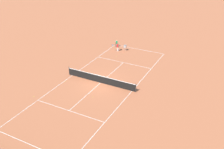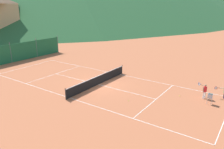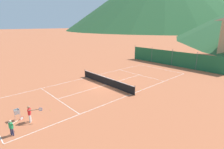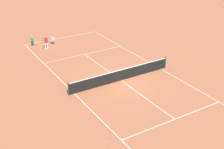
% 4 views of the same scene
% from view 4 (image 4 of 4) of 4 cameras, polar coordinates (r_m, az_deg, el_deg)
% --- Properties ---
extents(ground_plane, '(600.00, 600.00, 0.00)m').
position_cam_4_polar(ground_plane, '(24.95, 1.64, -1.08)').
color(ground_plane, '#B7603D').
extents(court_line_markings, '(8.25, 23.85, 0.01)m').
position_cam_4_polar(court_line_markings, '(24.95, 1.64, -1.08)').
color(court_line_markings, white).
rests_on(court_line_markings, ground).
extents(tennis_net, '(9.18, 0.08, 1.06)m').
position_cam_4_polar(tennis_net, '(24.72, 1.66, -0.05)').
color(tennis_net, '#2D2D2D').
rests_on(tennis_net, ground).
extents(player_near_service, '(0.42, 0.99, 1.14)m').
position_cam_4_polar(player_near_service, '(32.79, -14.37, 6.20)').
color(player_near_service, '#23284C').
rests_on(player_near_service, ground).
extents(player_near_baseline, '(0.85, 0.91, 1.31)m').
position_cam_4_polar(player_near_baseline, '(31.70, -12.01, 5.95)').
color(player_near_baseline, white).
rests_on(player_near_baseline, ground).
extents(tennis_ball_service_box, '(0.07, 0.07, 0.07)m').
position_cam_4_polar(tennis_ball_service_box, '(18.38, -1.08, -12.13)').
color(tennis_ball_service_box, '#CCE033').
rests_on(tennis_ball_service_box, ground).
extents(tennis_ball_far_corner, '(0.07, 0.07, 0.07)m').
position_cam_4_polar(tennis_ball_far_corner, '(23.14, 7.67, -3.57)').
color(tennis_ball_far_corner, '#CCE033').
rests_on(tennis_ball_far_corner, ground).
extents(tennis_ball_by_net_right, '(0.07, 0.07, 0.07)m').
position_cam_4_polar(tennis_ball_by_net_right, '(29.29, -0.45, 3.30)').
color(tennis_ball_by_net_right, '#CCE033').
rests_on(tennis_ball_by_net_right, ground).
extents(tennis_ball_alley_left, '(0.07, 0.07, 0.07)m').
position_cam_4_polar(tennis_ball_alley_left, '(21.88, -4.55, -5.29)').
color(tennis_ball_alley_left, '#CCE033').
rests_on(tennis_ball_alley_left, ground).
extents(tennis_ball_alley_right, '(0.07, 0.07, 0.07)m').
position_cam_4_polar(tennis_ball_alley_right, '(30.58, -9.31, 3.96)').
color(tennis_ball_alley_right, '#CCE033').
rests_on(tennis_ball_alley_right, ground).
extents(ball_hopper, '(0.36, 0.36, 0.89)m').
position_cam_4_polar(ball_hopper, '(32.64, -10.82, 6.44)').
color(ball_hopper, '#B7B7BC').
rests_on(ball_hopper, ground).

